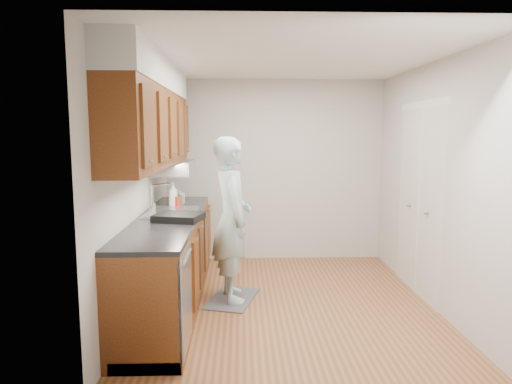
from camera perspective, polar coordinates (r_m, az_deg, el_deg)
floor at (r=4.94m, az=3.72°, el=-13.73°), size 3.50×3.50×0.00m
ceiling at (r=4.66m, az=4.00°, el=16.30°), size 3.50×3.50×0.00m
wall_left at (r=4.73m, az=-14.56°, el=0.75°), size 0.02×3.50×2.50m
wall_right at (r=5.01m, az=21.19°, el=0.85°), size 0.02×3.50×2.50m
wall_back at (r=6.37m, az=2.30°, el=2.67°), size 3.00×0.02×2.50m
counter at (r=4.81m, az=-10.74°, el=-8.26°), size 0.64×2.80×1.30m
upper_cabinets at (r=4.71m, az=-12.69°, el=9.30°), size 0.47×2.80×1.21m
closet_door at (r=5.31m, az=19.70°, el=-1.19°), size 0.02×1.22×2.05m
floor_mat at (r=5.05m, az=-2.97°, el=-13.14°), size 0.62×0.83×0.01m
person at (r=4.79m, az=-3.05°, el=-2.04°), size 0.59×0.77×1.96m
soap_bottle_a at (r=5.25m, az=-10.29°, el=-0.32°), size 0.13×0.13×0.29m
soap_bottle_b at (r=5.49m, az=-9.53°, el=-0.45°), size 0.12×0.12×0.19m
soap_bottle_c at (r=5.63m, az=-10.04°, el=-0.40°), size 0.18×0.18×0.17m
soda_can at (r=5.21m, az=-9.70°, el=-1.25°), size 0.09×0.09×0.12m
steel_can at (r=5.38m, az=-9.41°, el=-1.02°), size 0.07×0.07×0.12m
dish_rack at (r=4.46m, az=-9.62°, el=-3.10°), size 0.50×0.45×0.07m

